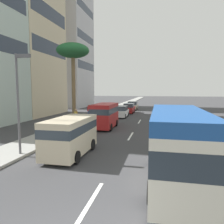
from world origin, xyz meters
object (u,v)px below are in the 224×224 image
object	(u,v)px
pedestrian_mid_block	(89,110)
street_lamp	(19,92)
van_lead	(105,114)
pedestrian_near_lamp	(76,117)
car_fourth	(129,108)
minibus_second	(178,144)
van_fifth	(71,134)
car_third	(133,106)
car_sixth	(121,112)
palm_tree	(73,53)

from	to	relation	value
pedestrian_mid_block	street_lamp	xyz separation A→B (m)	(-17.71, -1.74, 2.79)
van_lead	pedestrian_near_lamp	size ratio (longest dim) A/B	2.61
car_fourth	street_lamp	bearing A→B (deg)	-6.80
pedestrian_mid_block	street_lamp	bearing A→B (deg)	-140.64
minibus_second	van_fifth	world-z (taller)	minibus_second
car_third	pedestrian_mid_block	world-z (taller)	pedestrian_mid_block
minibus_second	car_sixth	distance (m)	22.30
van_lead	palm_tree	distance (m)	8.42
pedestrian_near_lamp	palm_tree	world-z (taller)	palm_tree
van_lead	car_sixth	world-z (taller)	van_lead
minibus_second	car_third	xyz separation A→B (m)	(33.65, 5.97, -0.95)
car_fourth	pedestrian_mid_block	distance (m)	8.92
van_lead	car_third	xyz separation A→B (m)	(21.54, -0.30, -0.68)
car_fourth	street_lamp	distance (m)	25.63
van_lead	car_fourth	distance (m)	15.00
pedestrian_near_lamp	street_lamp	xyz separation A→B (m)	(-9.83, -0.46, 2.71)
minibus_second	car_third	world-z (taller)	minibus_second
minibus_second	pedestrian_mid_block	size ratio (longest dim) A/B	4.06
pedestrian_mid_block	street_lamp	distance (m)	18.02
car_third	car_fourth	world-z (taller)	car_fourth
minibus_second	street_lamp	distance (m)	9.27
car_fourth	van_fifth	world-z (taller)	van_fifth
car_fourth	street_lamp	xyz separation A→B (m)	(-25.26, 3.01, 3.10)
pedestrian_mid_block	van_lead	bearing A→B (deg)	-116.18
pedestrian_near_lamp	car_sixth	bearing A→B (deg)	-8.81
van_lead	pedestrian_near_lamp	bearing A→B (deg)	-81.49
van_fifth	palm_tree	distance (m)	14.41
palm_tree	street_lamp	xyz separation A→B (m)	(-12.60, -1.83, -4.39)
car_fourth	pedestrian_mid_block	bearing A→B (deg)	-32.22
minibus_second	car_sixth	bearing A→B (deg)	16.04
pedestrian_mid_block	minibus_second	bearing A→B (deg)	-117.85
street_lamp	pedestrian_near_lamp	bearing A→B (deg)	2.68
car_sixth	pedestrian_mid_block	size ratio (longest dim) A/B	2.65
car_sixth	street_lamp	distance (m)	20.01
car_third	pedestrian_near_lamp	size ratio (longest dim) A/B	2.46
car_sixth	street_lamp	xyz separation A→B (m)	(-19.58, 2.67, 3.11)
van_lead	van_fifth	world-z (taller)	van_lead
car_fourth	palm_tree	world-z (taller)	palm_tree
van_lead	pedestrian_near_lamp	distance (m)	3.07
van_lead	car_sixth	bearing A→B (deg)	179.31
van_lead	van_fifth	bearing A→B (deg)	1.48
van_lead	car_fourth	xyz separation A→B (m)	(14.97, -0.45, -0.67)
car_fourth	car_sixth	distance (m)	5.68
van_fifth	car_sixth	world-z (taller)	van_fifth
car_fourth	car_third	bearing A→B (deg)	-178.64
van_lead	pedestrian_near_lamp	xyz separation A→B (m)	(-0.45, 3.02, -0.28)
pedestrian_near_lamp	palm_tree	bearing A→B (deg)	35.30
van_fifth	palm_tree	size ratio (longest dim) A/B	0.50
car_fourth	pedestrian_near_lamp	size ratio (longest dim) A/B	2.40
minibus_second	palm_tree	distance (m)	19.09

